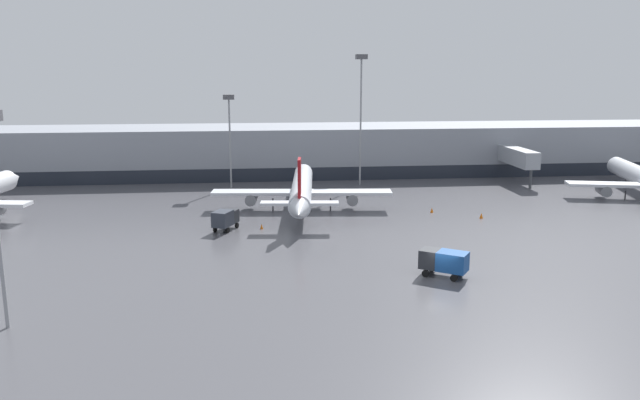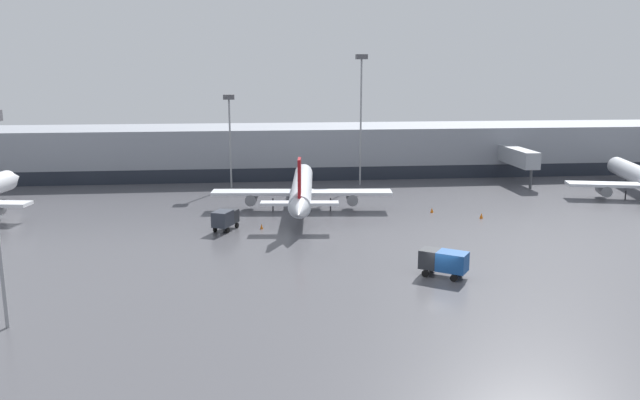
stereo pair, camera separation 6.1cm
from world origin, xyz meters
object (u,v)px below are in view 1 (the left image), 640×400
Objects in this scene: service_truck_1 at (225,218)px; traffic_cone_2 at (481,216)px; apron_light_mast_0 at (361,85)px; traffic_cone_3 at (432,210)px; apron_light_mast_2 at (229,113)px; service_truck_0 at (444,261)px; traffic_cone_1 at (262,226)px; parked_jet_0 at (302,189)px.

service_truck_1 is 6.15× the size of traffic_cone_2.
traffic_cone_2 is at bearing -65.94° from apron_light_mast_0.
service_truck_1 is 39.46m from apron_light_mast_0.
traffic_cone_3 is 37.56m from apron_light_mast_2.
service_truck_0 is 51.39m from apron_light_mast_0.
apron_light_mast_0 is at bearing -56.00° from service_truck_0.
apron_light_mast_0 is at bearing 1.71° from apron_light_mast_2.
traffic_cone_1 is at bearing -62.78° from service_truck_1.
traffic_cone_3 is at bearing 143.68° from traffic_cone_2.
service_truck_1 is (-10.20, -10.18, -1.45)m from parked_jet_0.
apron_light_mast_2 reaches higher than service_truck_0.
traffic_cone_2 is (29.13, 2.52, 0.05)m from traffic_cone_1.
parked_jet_0 is 32.13m from service_truck_0.
traffic_cone_3 is (17.79, -3.36, -2.66)m from parked_jet_0.
traffic_cone_2 is 44.13m from apron_light_mast_2.
service_truck_1 reaches higher than service_truck_0.
parked_jet_0 is at bearing -60.47° from apron_light_mast_2.
traffic_cone_2 reaches higher than traffic_cone_3.
traffic_cone_1 is 29.24m from traffic_cone_2.
apron_light_mast_2 reaches higher than service_truck_1.
apron_light_mast_0 reaches higher than traffic_cone_2.
parked_jet_0 is 18.30m from traffic_cone_3.
traffic_cone_2 is 6.89m from traffic_cone_3.
traffic_cone_1 is 37.57m from apron_light_mast_0.
parked_jet_0 is 45.62× the size of traffic_cone_2.
traffic_cone_3 is at bearing -69.47° from service_truck_0.
traffic_cone_3 is 0.03× the size of apron_light_mast_0.
traffic_cone_2 is (12.15, 22.63, -1.21)m from service_truck_0.
apron_light_mast_2 is (-33.73, 25.79, 12.04)m from traffic_cone_2.
service_truck_1 reaches higher than traffic_cone_2.
parked_jet_0 reaches higher than traffic_cone_3.
apron_light_mast_0 reaches higher than apron_light_mast_2.
traffic_cone_2 is at bearing 4.95° from traffic_cone_1.
service_truck_0 is 7.07× the size of traffic_cone_3.
apron_light_mast_2 is at bearing 35.35° from parked_jet_0.
apron_light_mast_2 is at bearing 99.23° from traffic_cone_1.
apron_light_mast_2 is (-21.92, -0.66, -4.42)m from apron_light_mast_0.
apron_light_mast_0 is (-6.25, 22.36, 16.48)m from traffic_cone_3.
parked_jet_0 reaches higher than traffic_cone_2.
apron_light_mast_2 reaches higher than parked_jet_0.
apron_light_mast_0 reaches higher than service_truck_1.
apron_light_mast_2 is (-4.60, 28.31, 12.09)m from traffic_cone_1.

